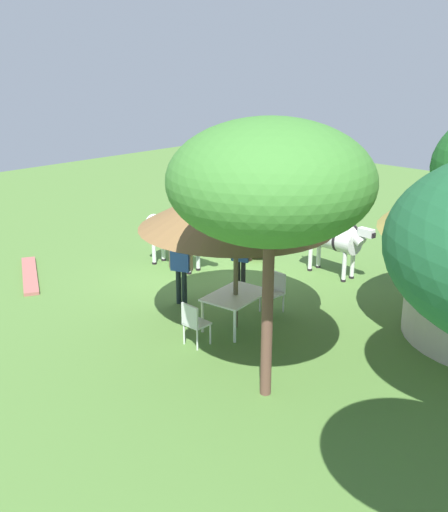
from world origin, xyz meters
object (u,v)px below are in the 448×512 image
guest_behind_table (181,263)px  standing_watcher (209,204)px  zebra_by_umbrella (334,238)px  striped_lounge_chair (256,251)px  zebra_nearest_camera (177,232)px  patio_chair_near_hut (275,289)px  guest_beside_umbrella (241,254)px  acacia_tree_behind_hut (271,182)px  patio_dining_table (236,298)px  patio_chair_near_lawn (194,321)px  shade_umbrella (236,203)px

guest_behind_table → standing_watcher: bearing=-75.3°
guest_behind_table → zebra_by_umbrella: guest_behind_table is taller
guest_behind_table → striped_lounge_chair: size_ratio=1.72×
zebra_nearest_camera → patio_chair_near_hut: bearing=77.5°
standing_watcher → guest_beside_umbrella: bearing=97.6°
standing_watcher → acacia_tree_behind_hut: acacia_tree_behind_hut is taller
patio_dining_table → patio_chair_near_hut: 1.22m
guest_beside_umbrella → guest_behind_table: guest_behind_table is taller
patio_chair_near_lawn → acacia_tree_behind_hut: (0.38, 2.17, 3.16)m
patio_dining_table → acacia_tree_behind_hut: 4.05m
shade_umbrella → zebra_nearest_camera: (-1.64, -3.67, -1.71)m
shade_umbrella → acacia_tree_behind_hut: bearing=53.8°
patio_chair_near_lawn → patio_chair_near_hut: same height
patio_chair_near_lawn → zebra_by_umbrella: bearing=93.3°
patio_chair_near_lawn → guest_behind_table: bearing=144.1°
shade_umbrella → acacia_tree_behind_hut: 2.87m
shade_umbrella → standing_watcher: shade_umbrella is taller
zebra_nearest_camera → guest_behind_table: bearing=44.5°
patio_dining_table → standing_watcher: 6.61m
shade_umbrella → patio_chair_near_hut: bearing=177.0°
guest_beside_umbrella → zebra_by_umbrella: (-2.52, 0.95, 0.05)m
patio_dining_table → guest_beside_umbrella: 2.03m
shade_umbrella → zebra_by_umbrella: (-4.06, -0.32, -1.70)m
zebra_by_umbrella → striped_lounge_chair: bearing=-74.6°
guest_behind_table → zebra_by_umbrella: size_ratio=0.77×
standing_watcher → zebra_by_umbrella: standing_watcher is taller
patio_dining_table → striped_lounge_chair: bearing=-144.6°
guest_behind_table → standing_watcher: 5.34m
zebra_nearest_camera → zebra_by_umbrella: 4.14m
patio_dining_table → patio_chair_near_lawn: size_ratio=1.64×
standing_watcher → striped_lounge_chair: 2.71m
patio_chair_near_lawn → zebra_nearest_camera: 4.67m
standing_watcher → zebra_nearest_camera: bearing=71.2°
patio_chair_near_hut → zebra_nearest_camera: size_ratio=0.38×
patio_chair_near_lawn → standing_watcher: size_ratio=0.51×
patio_chair_near_lawn → zebra_nearest_camera: bearing=142.0°
zebra_nearest_camera → acacia_tree_behind_hut: bearing=55.1°
shade_umbrella → patio_chair_near_lawn: shade_umbrella is taller
patio_dining_table → acacia_tree_behind_hut: acacia_tree_behind_hut is taller
guest_behind_table → acacia_tree_behind_hut: 5.03m
striped_lounge_chair → zebra_by_umbrella: bearing=-28.4°
shade_umbrella → patio_dining_table: (0.00, 0.00, -2.05)m
patio_dining_table → acacia_tree_behind_hut: bearing=53.8°
shade_umbrella → guest_beside_umbrella: (-1.55, -1.27, -1.75)m
striped_lounge_chair → patio_dining_table: bearing=-94.8°
zebra_nearest_camera → zebra_by_umbrella: size_ratio=1.10×
guest_beside_umbrella → zebra_nearest_camera: bearing=158.7°
acacia_tree_behind_hut → patio_dining_table: bearing=-126.2°
guest_behind_table → striped_lounge_chair: (-3.55, -0.81, -0.73)m
patio_dining_table → acacia_tree_behind_hut: size_ratio=0.32×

